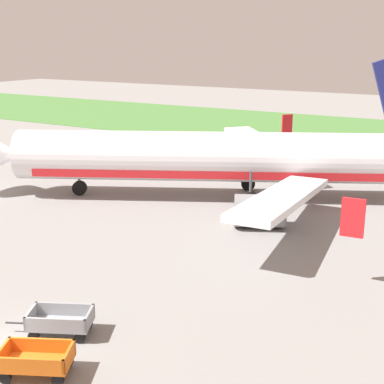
# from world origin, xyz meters

# --- Properties ---
(ground_plane) EXTENTS (220.00, 220.00, 0.00)m
(ground_plane) POSITION_xyz_m (0.00, 0.00, 0.00)
(ground_plane) COLOR gray
(grass_strip) EXTENTS (220.00, 28.00, 0.06)m
(grass_strip) POSITION_xyz_m (0.00, 57.74, 0.03)
(grass_strip) COLOR #477A38
(grass_strip) RESTS_ON ground
(airplane) EXTENTS (35.11, 28.97, 11.34)m
(airplane) POSITION_xyz_m (-2.37, 23.43, 3.05)
(airplane) COLOR silver
(airplane) RESTS_ON ground
(baggage_cart_second_in_row) EXTENTS (3.51, 2.36, 1.07)m
(baggage_cart_second_in_row) POSITION_xyz_m (1.81, -0.38, 0.60)
(baggage_cart_second_in_row) COLOR orange
(baggage_cart_second_in_row) RESTS_ON ground
(baggage_cart_third_in_row) EXTENTS (3.52, 2.35, 1.07)m
(baggage_cart_third_in_row) POSITION_xyz_m (0.61, 2.11, 0.60)
(baggage_cart_third_in_row) COLOR gray
(baggage_cart_third_in_row) RESTS_ON ground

